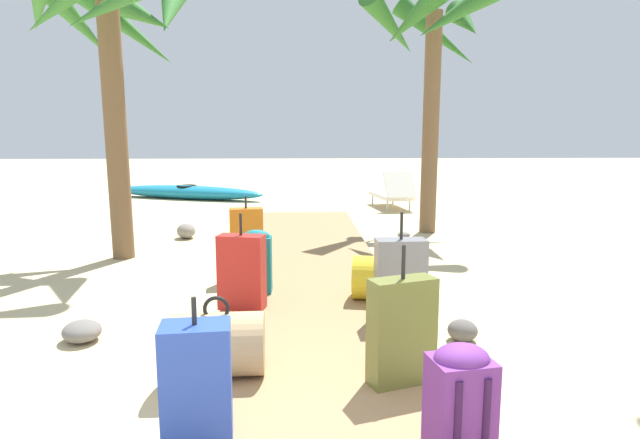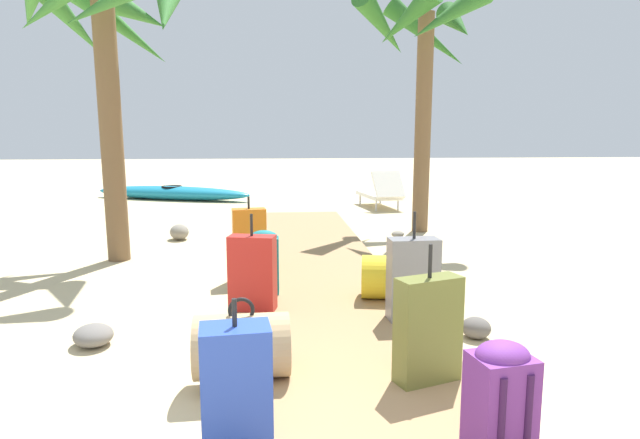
{
  "view_description": "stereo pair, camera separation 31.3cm",
  "coord_description": "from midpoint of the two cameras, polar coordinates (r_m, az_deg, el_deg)",
  "views": [
    {
      "loc": [
        -0.13,
        -1.68,
        1.57
      ],
      "look_at": [
        0.13,
        4.78,
        0.55
      ],
      "focal_mm": 30.45,
      "sensor_mm": 36.0,
      "label": 1
    },
    {
      "loc": [
        -0.44,
        -1.66,
        1.57
      ],
      "look_at": [
        0.13,
        4.78,
        0.55
      ],
      "focal_mm": 30.45,
      "sensor_mm": 36.0,
      "label": 2
    }
  ],
  "objects": [
    {
      "name": "ground_plane",
      "position": [
        5.39,
        -1.87,
        -7.98
      ],
      "size": [
        60.0,
        60.0,
        0.0
      ],
      "primitive_type": "plane",
      "color": "#CCB789"
    },
    {
      "name": "boardwalk",
      "position": [
        6.21,
        -2.33,
        -5.3
      ],
      "size": [
        1.61,
        8.69,
        0.08
      ],
      "primitive_type": "cube",
      "color": "#9E7A51",
      "rests_on": "ground"
    },
    {
      "name": "suitcase_grey",
      "position": [
        4.44,
        7.75,
        -6.21
      ],
      "size": [
        0.41,
        0.21,
        0.88
      ],
      "color": "slate",
      "rests_on": "boardwalk"
    },
    {
      "name": "suitcase_red",
      "position": [
        4.69,
        -9.03,
        -5.57
      ],
      "size": [
        0.42,
        0.26,
        0.83
      ],
      "color": "red",
      "rests_on": "boardwalk"
    },
    {
      "name": "suitcase_orange",
      "position": [
        5.89,
        -8.95,
        -2.27
      ],
      "size": [
        0.37,
        0.23,
        0.84
      ],
      "color": "orange",
      "rests_on": "boardwalk"
    },
    {
      "name": "duffel_bag_tan",
      "position": [
        3.49,
        -10.81,
        -12.91
      ],
      "size": [
        0.6,
        0.42,
        0.51
      ],
      "color": "tan",
      "rests_on": "boardwalk"
    },
    {
      "name": "duffel_bag_yellow",
      "position": [
        4.99,
        6.37,
        -6.07
      ],
      "size": [
        0.71,
        0.51,
        0.51
      ],
      "color": "gold",
      "rests_on": "boardwalk"
    },
    {
      "name": "backpack_purple",
      "position": [
        2.75,
        15.25,
        -17.35
      ],
      "size": [
        0.31,
        0.29,
        0.54
      ],
      "color": "#6B2D84",
      "rests_on": "boardwalk"
    },
    {
      "name": "backpack_teal",
      "position": [
        5.15,
        -7.64,
        -4.29
      ],
      "size": [
        0.28,
        0.21,
        0.6
      ],
      "color": "#197A7F",
      "rests_on": "boardwalk"
    },
    {
      "name": "suitcase_olive",
      "position": [
        3.37,
        8.63,
        -11.37
      ],
      "size": [
        0.43,
        0.29,
        0.85
      ],
      "color": "olive",
      "rests_on": "boardwalk"
    },
    {
      "name": "suitcase_blue",
      "position": [
        2.76,
        -12.15,
        -16.77
      ],
      "size": [
        0.35,
        0.25,
        0.73
      ],
      "color": "#2847B7",
      "rests_on": "boardwalk"
    },
    {
      "name": "palm_tree_far_left",
      "position": [
        7.27,
        -23.05,
        18.18
      ],
      "size": [
        2.22,
        2.15,
        3.64
      ],
      "color": "brown",
      "rests_on": "ground"
    },
    {
      "name": "palm_tree_far_right",
      "position": [
        9.01,
        9.66,
        17.54
      ],
      "size": [
        2.17,
        2.16,
        3.86
      ],
      "color": "brown",
      "rests_on": "ground"
    },
    {
      "name": "lounge_chair",
      "position": [
        11.66,
        5.64,
        2.82
      ],
      "size": [
        0.8,
        1.59,
        0.8
      ],
      "color": "white",
      "rests_on": "ground"
    },
    {
      "name": "kayak",
      "position": [
        13.63,
        -15.92,
        2.71
      ],
      "size": [
        4.04,
        2.09,
        0.34
      ],
      "color": "teal",
      "rests_on": "ground"
    },
    {
      "name": "rock_right_near",
      "position": [
        8.4,
        7.11,
        -1.54
      ],
      "size": [
        0.28,
        0.28,
        0.1
      ],
      "primitive_type": "ellipsoid",
      "rotation": [
        0.0,
        0.0,
        2.33
      ],
      "color": "gray",
      "rests_on": "ground"
    },
    {
      "name": "rock_left_near",
      "position": [
        4.55,
        -24.59,
        -11.02
      ],
      "size": [
        0.39,
        0.42,
        0.16
      ],
      "primitive_type": "ellipsoid",
      "rotation": [
        0.0,
        0.0,
        0.39
      ],
      "color": "slate",
      "rests_on": "ground"
    },
    {
      "name": "rock_left_far",
      "position": [
        8.46,
        -15.6,
        -1.28
      ],
      "size": [
        0.35,
        0.42,
        0.23
      ],
      "primitive_type": "ellipsoid",
      "rotation": [
        0.0,
        0.0,
        1.78
      ],
      "color": "gray",
      "rests_on": "ground"
    },
    {
      "name": "rock_right_mid",
      "position": [
        4.42,
        14.1,
        -10.99
      ],
      "size": [
        0.24,
        0.24,
        0.16
      ],
      "primitive_type": "ellipsoid",
      "rotation": [
        0.0,
        0.0,
        0.04
      ],
      "color": "#5B5651",
      "rests_on": "ground"
    }
  ]
}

